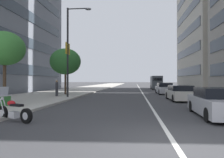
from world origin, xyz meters
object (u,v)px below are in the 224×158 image
object	(u,v)px
motorcycle_by_sign_pole	(13,111)
car_lead_in_lane	(164,89)
street_tree_by_lamp_post	(65,62)
car_mid_block_traffic	(180,93)
pedestrian_on_plaza	(57,88)
street_lamp_with_banners	(71,44)
delivery_van_ahead	(156,82)
street_tree_near_plaza_corner	(5,49)
car_following_behind	(217,103)

from	to	relation	value
motorcycle_by_sign_pole	car_lead_in_lane	world-z (taller)	motorcycle_by_sign_pole
car_lead_in_lane	street_tree_by_lamp_post	bearing A→B (deg)	106.86
car_mid_block_traffic	pedestrian_on_plaza	bearing A→B (deg)	80.69
street_lamp_with_banners	pedestrian_on_plaza	distance (m)	4.77
delivery_van_ahead	street_tree_by_lamp_post	size ratio (longest dim) A/B	1.16
motorcycle_by_sign_pole	street_tree_by_lamp_post	world-z (taller)	street_tree_by_lamp_post
pedestrian_on_plaza	delivery_van_ahead	bearing A→B (deg)	-145.26
street_lamp_with_banners	pedestrian_on_plaza	world-z (taller)	street_lamp_with_banners
delivery_van_ahead	car_mid_block_traffic	bearing A→B (deg)	-179.77
car_mid_block_traffic	street_tree_near_plaza_corner	distance (m)	14.33
delivery_van_ahead	car_following_behind	bearing A→B (deg)	-179.62
delivery_van_ahead	street_tree_by_lamp_post	bearing A→B (deg)	147.98
car_lead_in_lane	pedestrian_on_plaza	size ratio (longest dim) A/B	2.72
car_lead_in_lane	delivery_van_ahead	bearing A→B (deg)	-3.79
motorcycle_by_sign_pole	delivery_van_ahead	size ratio (longest dim) A/B	0.33
car_mid_block_traffic	delivery_van_ahead	xyz separation A→B (m)	(23.57, -0.34, 0.76)
car_lead_in_lane	delivery_van_ahead	size ratio (longest dim) A/B	0.72
car_following_behind	street_lamp_with_banners	bearing A→B (deg)	50.67
motorcycle_by_sign_pole	car_following_behind	bearing A→B (deg)	-143.49
delivery_van_ahead	street_tree_near_plaza_corner	world-z (taller)	street_tree_near_plaza_corner
car_mid_block_traffic	street_tree_near_plaza_corner	world-z (taller)	street_tree_near_plaza_corner
car_lead_in_lane	pedestrian_on_plaza	distance (m)	13.66
street_lamp_with_banners	street_tree_near_plaza_corner	distance (m)	6.69
street_tree_near_plaza_corner	pedestrian_on_plaza	size ratio (longest dim) A/B	3.08
street_tree_near_plaza_corner	street_tree_by_lamp_post	distance (m)	9.91
street_tree_near_plaza_corner	street_tree_by_lamp_post	bearing A→B (deg)	-5.90
car_mid_block_traffic	street_lamp_with_banners	size ratio (longest dim) A/B	0.55
car_mid_block_traffic	street_tree_by_lamp_post	distance (m)	13.25
car_following_behind	delivery_van_ahead	size ratio (longest dim) A/B	0.75
street_lamp_with_banners	street_tree_near_plaza_corner	size ratio (longest dim) A/B	1.72
car_mid_block_traffic	car_following_behind	bearing A→B (deg)	178.97
car_lead_in_lane	pedestrian_on_plaza	xyz separation A→B (m)	(-6.98, 11.73, 0.30)
car_mid_block_traffic	street_tree_near_plaza_corner	xyz separation A→B (m)	(-5.13, 12.95, 3.33)
car_following_behind	street_lamp_with_banners	world-z (taller)	street_lamp_with_banners
car_mid_block_traffic	delivery_van_ahead	bearing A→B (deg)	-1.59
motorcycle_by_sign_pole	pedestrian_on_plaza	distance (m)	12.49
car_following_behind	street_tree_near_plaza_corner	bearing A→B (deg)	79.06
motorcycle_by_sign_pole	car_following_behind	distance (m)	9.29
street_lamp_with_banners	street_tree_near_plaza_corner	xyz separation A→B (m)	(-5.88, 2.92, -1.30)
car_mid_block_traffic	delivery_van_ahead	distance (m)	23.58
motorcycle_by_sign_pole	pedestrian_on_plaza	xyz separation A→B (m)	(12.17, 2.76, 0.53)
motorcycle_by_sign_pole	car_mid_block_traffic	bearing A→B (deg)	-107.96
car_mid_block_traffic	car_lead_in_lane	world-z (taller)	car_lead_in_lane
delivery_van_ahead	street_lamp_with_banners	bearing A→B (deg)	156.61
car_mid_block_traffic	pedestrian_on_plaza	xyz separation A→B (m)	(1.78, 11.85, 0.33)
pedestrian_on_plaza	street_lamp_with_banners	bearing A→B (deg)	124.06
motorcycle_by_sign_pole	pedestrian_on_plaza	size ratio (longest dim) A/B	1.27
motorcycle_by_sign_pole	street_tree_near_plaza_corner	size ratio (longest dim) A/B	0.41
car_following_behind	street_lamp_with_banners	xyz separation A→B (m)	(8.99, 10.00, 4.60)
car_lead_in_lane	street_lamp_with_banners	size ratio (longest dim) A/B	0.51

